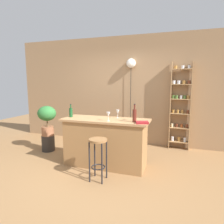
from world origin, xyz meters
TOP-DOWN VIEW (x-y plane):
  - ground at (0.00, 0.00)m, footprint 12.00×12.00m
  - back_wall at (0.00, 1.95)m, footprint 6.40×0.10m
  - kitchen_counter at (0.00, 0.30)m, footprint 1.67×0.63m
  - bar_stool at (0.10, -0.31)m, footprint 0.30×0.30m
  - spice_shelf at (1.36, 1.80)m, footprint 0.47×0.16m
  - plant_stool at (-1.59, 0.65)m, footprint 0.30×0.30m
  - potted_plant at (-1.59, 0.65)m, footprint 0.44×0.39m
  - bottle_sauce_amber at (-0.73, 0.28)m, footprint 0.07×0.07m
  - bottle_soda_blue at (0.59, 0.18)m, footprint 0.07×0.07m
  - wine_glass_left at (0.12, 0.14)m, footprint 0.07×0.07m
  - wine_glass_center at (0.19, 0.48)m, footprint 0.07×0.07m
  - wine_glass_right at (0.55, 0.31)m, footprint 0.07×0.07m
  - cookbook at (0.74, 0.10)m, footprint 0.24×0.20m
  - pendant_globe_light at (0.12, 1.84)m, footprint 0.24×0.24m

SIDE VIEW (x-z plane):
  - ground at x=0.00m, z-range 0.00..0.00m
  - plant_stool at x=-1.59m, z-range 0.00..0.37m
  - kitchen_counter at x=0.00m, z-range 0.00..0.93m
  - bar_stool at x=0.10m, z-range 0.16..0.87m
  - potted_plant at x=-1.59m, z-range 0.46..1.16m
  - cookbook at x=0.74m, z-range 0.92..0.96m
  - bottle_sauce_amber at x=-0.73m, z-range 0.89..1.16m
  - wine_glass_left at x=0.12m, z-range 0.96..1.12m
  - wine_glass_center at x=0.19m, z-range 0.96..1.12m
  - wine_glass_right at x=0.55m, z-range 0.96..1.12m
  - bottle_soda_blue at x=0.59m, z-range 0.88..1.21m
  - spice_shelf at x=1.36m, z-range 0.02..2.11m
  - back_wall at x=0.00m, z-range 0.00..2.80m
  - pendant_globe_light at x=0.12m, z-range 0.96..3.18m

